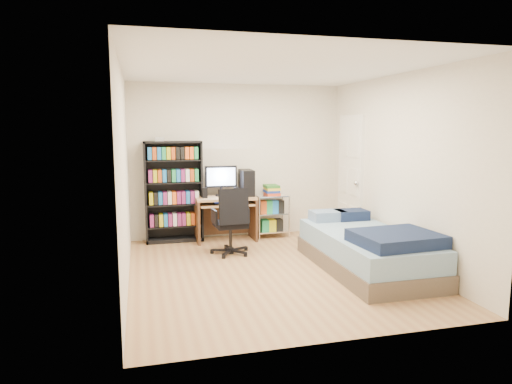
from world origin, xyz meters
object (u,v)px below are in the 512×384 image
object	(u,v)px
media_shelf	(174,190)
bed	(367,249)
computer_desk	(231,200)
office_chair	(231,233)

from	to	relation	value
media_shelf	bed	bearing A→B (deg)	-42.94
bed	computer_desk	bearing A→B (deg)	124.24
computer_desk	bed	size ratio (longest dim) A/B	0.55
media_shelf	office_chair	size ratio (longest dim) A/B	1.71
office_chair	computer_desk	bearing A→B (deg)	75.72
computer_desk	office_chair	size ratio (longest dim) A/B	1.23
office_chair	bed	xyz separation A→B (m)	(1.54, -1.13, -0.04)
computer_desk	office_chair	bearing A→B (deg)	-100.74
office_chair	bed	size ratio (longest dim) A/B	0.45
media_shelf	computer_desk	distance (m)	0.91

